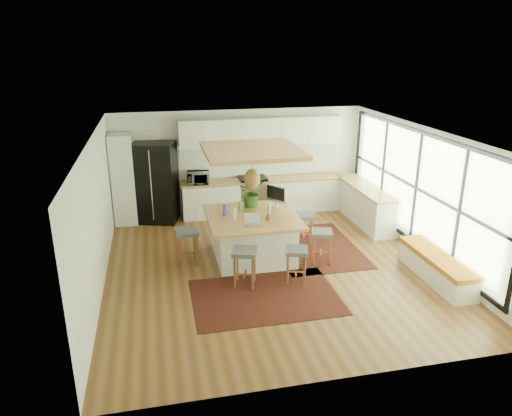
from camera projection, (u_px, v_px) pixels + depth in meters
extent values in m
plane|color=brown|center=(271.00, 266.00, 9.59)|extent=(7.00, 7.00, 0.00)
plane|color=white|center=(272.00, 134.00, 8.70)|extent=(7.00, 7.00, 0.00)
plane|color=white|center=(239.00, 161.00, 12.37)|extent=(6.50, 0.00, 6.50)
plane|color=white|center=(339.00, 291.00, 5.92)|extent=(6.50, 0.00, 6.50)
plane|color=white|center=(97.00, 216.00, 8.49)|extent=(0.00, 7.00, 7.00)
plane|color=white|center=(423.00, 193.00, 9.80)|extent=(0.00, 7.00, 7.00)
cube|color=white|center=(123.00, 180.00, 11.56)|extent=(0.55, 0.60, 2.25)
cube|color=white|center=(262.00, 197.00, 12.49)|extent=(4.20, 0.60, 0.88)
cube|color=#AD773D|center=(262.00, 180.00, 12.34)|extent=(4.24, 0.64, 0.05)
cube|color=white|center=(260.00, 161.00, 12.46)|extent=(4.20, 0.02, 0.80)
cube|color=white|center=(261.00, 131.00, 12.05)|extent=(4.20, 0.34, 0.70)
cube|color=white|center=(365.00, 205.00, 11.88)|extent=(0.60, 2.50, 0.88)
cube|color=#AD773D|center=(366.00, 187.00, 11.73)|extent=(0.64, 2.54, 0.05)
cube|color=black|center=(265.00, 297.00, 8.43)|extent=(2.60, 1.80, 0.01)
cube|color=black|center=(314.00, 247.00, 10.49)|extent=(1.80, 2.60, 0.01)
imported|color=#A5A5AA|center=(198.00, 176.00, 11.89)|extent=(0.58, 0.35, 0.38)
imported|color=#1E4C19|center=(251.00, 195.00, 10.20)|extent=(0.81, 0.84, 0.51)
imported|color=silver|center=(226.00, 211.00, 9.92)|extent=(0.23, 0.23, 0.05)
cylinder|color=#3A45E9|center=(225.00, 212.00, 9.66)|extent=(0.07, 0.07, 0.19)
cylinder|color=silver|center=(234.00, 215.00, 9.46)|extent=(0.07, 0.07, 0.19)
cylinder|color=brown|center=(268.00, 215.00, 9.45)|extent=(0.07, 0.07, 0.19)
cylinder|color=silver|center=(268.00, 209.00, 9.79)|extent=(0.07, 0.07, 0.19)
cylinder|color=#4D8150|center=(241.00, 208.00, 9.87)|extent=(0.07, 0.07, 0.19)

